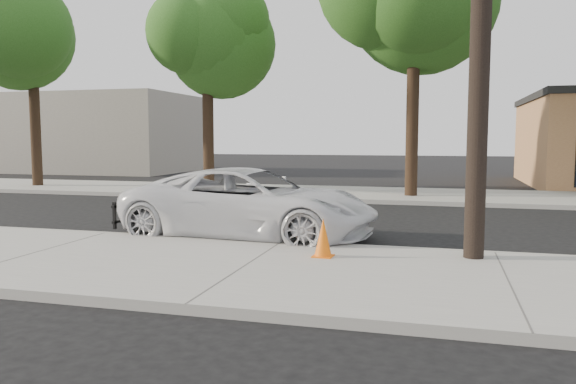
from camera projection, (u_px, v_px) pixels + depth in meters
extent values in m
plane|color=black|center=(307.00, 232.00, 13.22)|extent=(120.00, 120.00, 0.00)
cube|color=gray|center=(245.00, 270.00, 9.08)|extent=(90.00, 4.40, 0.15)
cube|color=gray|center=(358.00, 194.00, 21.37)|extent=(90.00, 5.00, 0.15)
cube|color=#9E9B93|center=(282.00, 245.00, 11.19)|extent=(90.00, 0.12, 0.16)
cube|color=gray|center=(85.00, 134.00, 37.42)|extent=(14.00, 8.00, 5.00)
cylinder|color=black|center=(36.00, 133.00, 24.34)|extent=(0.44, 0.44, 4.50)
sphere|color=#214D16|center=(32.00, 45.00, 23.98)|extent=(4.50, 4.50, 4.50)
sphere|color=#214D16|center=(35.00, 14.00, 23.27)|extent=(3.60, 3.60, 3.60)
cylinder|color=black|center=(208.00, 136.00, 22.44)|extent=(0.44, 0.44, 4.25)
sphere|color=#214D16|center=(207.00, 46.00, 22.11)|extent=(4.20, 4.20, 4.20)
sphere|color=#214D16|center=(216.00, 14.00, 21.45)|extent=(3.36, 3.36, 3.36)
cylinder|color=black|center=(412.00, 129.00, 19.94)|extent=(0.44, 0.44, 4.75)
sphere|color=#214D16|center=(415.00, 14.00, 19.56)|extent=(4.80, 4.80, 4.80)
imported|color=silver|center=(251.00, 203.00, 12.32)|extent=(5.74, 2.96, 1.55)
cube|color=orange|center=(323.00, 256.00, 9.74)|extent=(0.36, 0.36, 0.02)
cone|color=orange|center=(323.00, 238.00, 9.71)|extent=(0.32, 0.32, 0.67)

